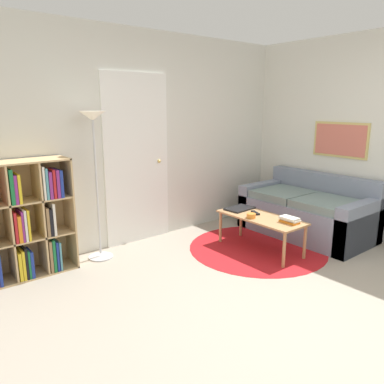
% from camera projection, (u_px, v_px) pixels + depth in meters
% --- Properties ---
extents(ground_plane, '(14.00, 14.00, 0.00)m').
position_uv_depth(ground_plane, '(317.00, 321.00, 3.04)').
color(ground_plane, gray).
extents(wall_back, '(7.39, 0.11, 2.60)m').
position_uv_depth(wall_back, '(144.00, 140.00, 4.69)').
color(wall_back, silver).
rests_on(wall_back, ground_plane).
extents(wall_right, '(0.08, 5.55, 2.60)m').
position_uv_depth(wall_right, '(336.00, 136.00, 5.07)').
color(wall_right, silver).
rests_on(wall_right, ground_plane).
extents(rug, '(1.66, 1.66, 0.01)m').
position_uv_depth(rug, '(257.00, 248.00, 4.58)').
color(rug, '#B2191E').
rests_on(rug, ground_plane).
extents(bookshelf, '(0.93, 0.34, 1.19)m').
position_uv_depth(bookshelf, '(22.00, 223.00, 3.73)').
color(bookshelf, tan).
rests_on(bookshelf, ground_plane).
extents(floor_lamp, '(0.28, 0.28, 1.65)m').
position_uv_depth(floor_lamp, '(94.00, 140.00, 4.01)').
color(floor_lamp, '#B7B7BC').
rests_on(floor_lamp, ground_plane).
extents(couch, '(0.91, 1.66, 0.79)m').
position_uv_depth(couch, '(309.00, 213.00, 5.06)').
color(couch, gray).
rests_on(couch, ground_plane).
extents(coffee_table, '(0.45, 1.07, 0.42)m').
position_uv_depth(coffee_table, '(261.00, 220.00, 4.45)').
color(coffee_table, '#AD7F51').
rests_on(coffee_table, ground_plane).
extents(laptop, '(0.37, 0.26, 0.02)m').
position_uv_depth(laptop, '(240.00, 208.00, 4.74)').
color(laptop, black).
rests_on(laptop, coffee_table).
extents(bowl, '(0.11, 0.11, 0.05)m').
position_uv_depth(bowl, '(251.00, 216.00, 4.37)').
color(bowl, orange).
rests_on(bowl, coffee_table).
extents(book_stack_on_table, '(0.14, 0.21, 0.07)m').
position_uv_depth(book_stack_on_table, '(290.00, 220.00, 4.19)').
color(book_stack_on_table, orange).
rests_on(book_stack_on_table, coffee_table).
extents(remote, '(0.10, 0.16, 0.02)m').
position_uv_depth(remote, '(255.00, 213.00, 4.56)').
color(remote, black).
rests_on(remote, coffee_table).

